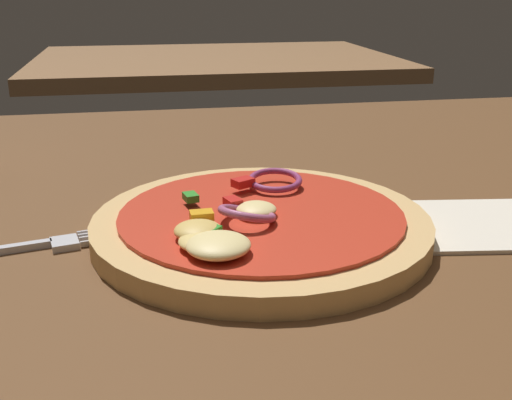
% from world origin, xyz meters
% --- Properties ---
extents(dining_table, '(1.32, 0.93, 0.03)m').
position_xyz_m(dining_table, '(0.00, 0.00, 0.02)').
color(dining_table, brown).
rests_on(dining_table, ground).
extents(pizza, '(0.24, 0.24, 0.03)m').
position_xyz_m(pizza, '(0.01, -0.01, 0.04)').
color(pizza, tan).
rests_on(pizza, dining_table).
extents(fork, '(0.16, 0.05, 0.01)m').
position_xyz_m(fork, '(-0.15, -0.00, 0.03)').
color(fork, silver).
rests_on(fork, dining_table).
extents(napkin, '(0.16, 0.12, 0.00)m').
position_xyz_m(napkin, '(0.20, -0.02, 0.03)').
color(napkin, silver).
rests_on(napkin, dining_table).
extents(background_table, '(0.83, 0.59, 0.03)m').
position_xyz_m(background_table, '(0.11, 1.09, 0.02)').
color(background_table, brown).
rests_on(background_table, ground).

